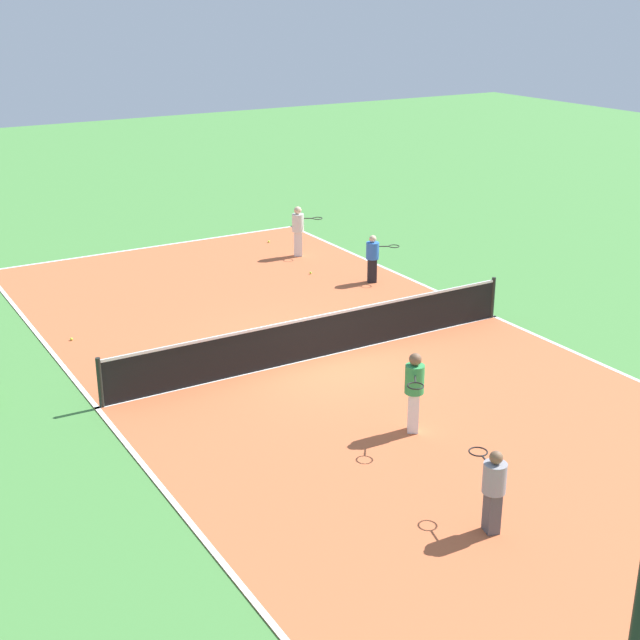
{
  "coord_description": "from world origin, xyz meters",
  "views": [
    {
      "loc": [
        9.42,
        15.87,
        7.78
      ],
      "look_at": [
        0.0,
        0.0,
        0.9
      ],
      "focal_mm": 50.0,
      "sensor_mm": 36.0,
      "label": 1
    }
  ],
  "objects_px": {
    "player_near_blue": "(373,256)",
    "tennis_ball_far_baseline": "(269,242)",
    "player_far_green": "(414,388)",
    "tennis_ball_near_net": "(311,273)",
    "player_baseline_gray": "(493,486)",
    "tennis_net": "(320,335)",
    "player_far_white": "(298,228)",
    "tennis_ball_right_alley": "(71,339)"
  },
  "relations": [
    {
      "from": "player_near_blue",
      "to": "tennis_ball_far_baseline",
      "type": "relative_size",
      "value": 19.88
    },
    {
      "from": "player_near_blue",
      "to": "player_far_green",
      "type": "bearing_deg",
      "value": -91.25
    },
    {
      "from": "tennis_ball_far_baseline",
      "to": "tennis_ball_near_net",
      "type": "distance_m",
      "value": 3.68
    },
    {
      "from": "player_baseline_gray",
      "to": "tennis_ball_far_baseline",
      "type": "distance_m",
      "value": 17.0
    },
    {
      "from": "tennis_net",
      "to": "player_far_white",
      "type": "bearing_deg",
      "value": -115.97
    },
    {
      "from": "tennis_ball_right_alley",
      "to": "tennis_ball_near_net",
      "type": "bearing_deg",
      "value": -167.68
    },
    {
      "from": "player_far_green",
      "to": "tennis_ball_right_alley",
      "type": "height_order",
      "value": "player_far_green"
    },
    {
      "from": "player_near_blue",
      "to": "tennis_ball_right_alley",
      "type": "height_order",
      "value": "player_near_blue"
    },
    {
      "from": "player_far_green",
      "to": "tennis_ball_far_baseline",
      "type": "bearing_deg",
      "value": -160.87
    },
    {
      "from": "tennis_ball_far_baseline",
      "to": "tennis_ball_right_alley",
      "type": "height_order",
      "value": "same"
    },
    {
      "from": "player_far_green",
      "to": "player_near_blue",
      "type": "bearing_deg",
      "value": -173.74
    },
    {
      "from": "player_far_white",
      "to": "tennis_ball_far_baseline",
      "type": "xyz_separation_m",
      "value": [
        0.08,
        -1.83,
        -0.85
      ]
    },
    {
      "from": "player_baseline_gray",
      "to": "player_near_blue",
      "type": "xyz_separation_m",
      "value": [
        -5.31,
        -11.14,
        -0.01
      ]
    },
    {
      "from": "player_near_blue",
      "to": "player_far_white",
      "type": "bearing_deg",
      "value": 126.52
    },
    {
      "from": "player_baseline_gray",
      "to": "player_far_white",
      "type": "xyz_separation_m",
      "value": [
        -4.8,
        -14.48,
        0.12
      ]
    },
    {
      "from": "tennis_net",
      "to": "player_far_green",
      "type": "height_order",
      "value": "player_far_green"
    },
    {
      "from": "player_far_white",
      "to": "tennis_net",
      "type": "bearing_deg",
      "value": -86.36
    },
    {
      "from": "player_far_white",
      "to": "tennis_ball_near_net",
      "type": "distance_m",
      "value": 2.1
    },
    {
      "from": "tennis_ball_near_net",
      "to": "tennis_ball_right_alley",
      "type": "xyz_separation_m",
      "value": [
        7.45,
        1.63,
        0.0
      ]
    },
    {
      "from": "tennis_ball_far_baseline",
      "to": "tennis_net",
      "type": "bearing_deg",
      "value": 69.2
    },
    {
      "from": "player_far_white",
      "to": "tennis_ball_near_net",
      "type": "height_order",
      "value": "player_far_white"
    },
    {
      "from": "player_near_blue",
      "to": "tennis_net",
      "type": "bearing_deg",
      "value": -108.05
    },
    {
      "from": "player_baseline_gray",
      "to": "player_far_green",
      "type": "distance_m",
      "value": 3.37
    },
    {
      "from": "tennis_ball_near_net",
      "to": "tennis_ball_far_baseline",
      "type": "bearing_deg",
      "value": -98.38
    },
    {
      "from": "tennis_ball_far_baseline",
      "to": "tennis_ball_near_net",
      "type": "height_order",
      "value": "same"
    },
    {
      "from": "player_baseline_gray",
      "to": "player_far_green",
      "type": "bearing_deg",
      "value": -0.11
    },
    {
      "from": "player_far_green",
      "to": "tennis_ball_near_net",
      "type": "height_order",
      "value": "player_far_green"
    },
    {
      "from": "tennis_net",
      "to": "player_near_blue",
      "type": "height_order",
      "value": "player_near_blue"
    },
    {
      "from": "player_far_white",
      "to": "tennis_ball_far_baseline",
      "type": "relative_size",
      "value": 22.86
    },
    {
      "from": "player_far_white",
      "to": "tennis_ball_near_net",
      "type": "bearing_deg",
      "value": -79.29
    },
    {
      "from": "player_far_green",
      "to": "player_near_blue",
      "type": "height_order",
      "value": "player_far_green"
    },
    {
      "from": "player_far_green",
      "to": "player_far_white",
      "type": "xyz_separation_m",
      "value": [
        -3.88,
        -11.24,
        -0.01
      ]
    },
    {
      "from": "player_near_blue",
      "to": "tennis_ball_near_net",
      "type": "distance_m",
      "value": 2.03
    },
    {
      "from": "tennis_net",
      "to": "tennis_ball_near_net",
      "type": "distance_m",
      "value": 6.21
    },
    {
      "from": "player_far_white",
      "to": "tennis_ball_right_alley",
      "type": "xyz_separation_m",
      "value": [
        8.07,
        3.44,
        -0.85
      ]
    },
    {
      "from": "player_far_green",
      "to": "tennis_ball_far_baseline",
      "type": "height_order",
      "value": "player_far_green"
    },
    {
      "from": "player_baseline_gray",
      "to": "tennis_ball_right_alley",
      "type": "relative_size",
      "value": 20.15
    },
    {
      "from": "player_far_green",
      "to": "player_far_white",
      "type": "distance_m",
      "value": 11.89
    },
    {
      "from": "player_far_white",
      "to": "tennis_ball_right_alley",
      "type": "bearing_deg",
      "value": -127.31
    },
    {
      "from": "player_far_white",
      "to": "tennis_ball_right_alley",
      "type": "height_order",
      "value": "player_far_white"
    },
    {
      "from": "player_near_blue",
      "to": "tennis_ball_right_alley",
      "type": "bearing_deg",
      "value": -151.51
    },
    {
      "from": "tennis_net",
      "to": "tennis_ball_right_alley",
      "type": "relative_size",
      "value": 149.07
    }
  ]
}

